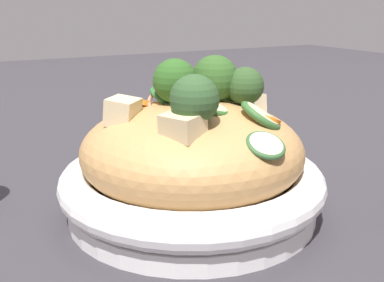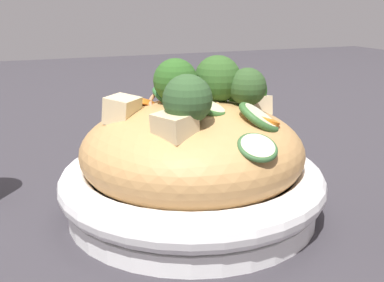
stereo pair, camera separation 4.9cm
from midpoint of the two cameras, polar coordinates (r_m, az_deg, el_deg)
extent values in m
plane|color=#333035|center=(0.51, 2.73, -8.61)|extent=(3.00, 3.00, 0.00)
cylinder|color=white|center=(0.51, 2.75, -7.62)|extent=(0.26, 0.26, 0.02)
torus|color=white|center=(0.50, 2.79, -4.74)|extent=(0.28, 0.28, 0.04)
ellipsoid|color=tan|center=(0.49, 2.85, -1.18)|extent=(0.23, 0.23, 0.10)
torus|color=tan|center=(0.49, -3.83, 3.01)|extent=(0.08, 0.08, 0.03)
torus|color=tan|center=(0.49, 1.05, 4.63)|extent=(0.07, 0.07, 0.03)
torus|color=tan|center=(0.44, 0.22, 0.26)|extent=(0.06, 0.06, 0.01)
torus|color=tan|center=(0.48, 3.96, 3.04)|extent=(0.05, 0.04, 0.03)
cone|color=#95AC6D|center=(0.54, 9.57, 3.83)|extent=(0.02, 0.02, 0.02)
sphere|color=#235B1A|center=(0.54, 9.68, 6.10)|extent=(0.04, 0.04, 0.04)
cone|color=#93B073|center=(0.42, 2.76, 1.72)|extent=(0.03, 0.03, 0.02)
sphere|color=#30512B|center=(0.41, 2.81, 5.05)|extent=(0.06, 0.06, 0.04)
cone|color=#8EB86E|center=(0.50, 5.86, 4.71)|extent=(0.03, 0.03, 0.01)
sphere|color=#305623|center=(0.50, 5.94, 7.48)|extent=(0.06, 0.06, 0.05)
cone|color=#8EAE71|center=(0.48, 0.90, 4.43)|extent=(0.03, 0.03, 0.02)
sphere|color=#2C5920|center=(0.48, 0.91, 7.32)|extent=(0.06, 0.06, 0.05)
cone|color=#97B76A|center=(0.50, 9.45, 3.81)|extent=(0.03, 0.03, 0.02)
sphere|color=#2F4D25|center=(0.49, 9.58, 6.48)|extent=(0.06, 0.06, 0.04)
cone|color=#8CB870|center=(0.56, 9.00, 3.76)|extent=(0.02, 0.02, 0.01)
sphere|color=#295D1B|center=(0.55, 9.11, 6.04)|extent=(0.06, 0.06, 0.05)
cylinder|color=orange|center=(0.46, 11.92, 2.54)|extent=(0.03, 0.03, 0.02)
cylinder|color=orange|center=(0.53, 0.49, 5.30)|extent=(0.03, 0.03, 0.02)
cylinder|color=orange|center=(0.50, -3.45, 4.52)|extent=(0.04, 0.04, 0.02)
cylinder|color=beige|center=(0.46, 4.93, 4.11)|extent=(0.05, 0.05, 0.02)
torus|color=#346029|center=(0.46, 4.93, 4.11)|extent=(0.06, 0.06, 0.02)
cylinder|color=beige|center=(0.50, -0.06, 5.15)|extent=(0.05, 0.04, 0.02)
torus|color=#2D6732|center=(0.50, -0.06, 5.15)|extent=(0.05, 0.05, 0.03)
cylinder|color=beige|center=(0.46, 11.16, 2.75)|extent=(0.05, 0.05, 0.03)
torus|color=#35612D|center=(0.46, 11.16, 2.75)|extent=(0.06, 0.06, 0.03)
cylinder|color=beige|center=(0.41, 11.32, -0.81)|extent=(0.03, 0.03, 0.02)
torus|color=#31592F|center=(0.41, 11.32, -0.81)|extent=(0.04, 0.04, 0.02)
cube|color=beige|center=(0.47, -5.53, 3.70)|extent=(0.04, 0.04, 0.03)
cube|color=beige|center=(0.41, 1.26, 1.83)|extent=(0.04, 0.04, 0.02)
cube|color=beige|center=(0.54, 10.21, 4.28)|extent=(0.04, 0.04, 0.03)
camera|label=1|loc=(0.02, -87.14, 0.86)|focal=43.88mm
camera|label=2|loc=(0.02, 92.86, -0.86)|focal=43.88mm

